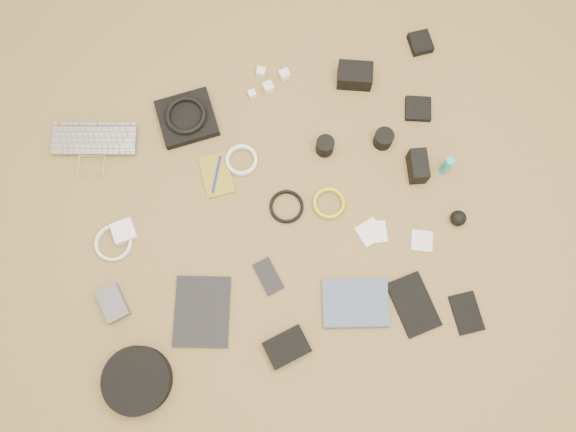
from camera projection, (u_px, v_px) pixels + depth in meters
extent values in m
cube|color=brown|center=(276.00, 217.00, 1.92)|extent=(4.00, 4.00, 0.04)
imported|color=#B6B6BA|center=(94.00, 151.00, 1.94)|extent=(0.34, 0.27, 0.02)
cube|color=black|center=(187.00, 118.00, 1.97)|extent=(0.20, 0.19, 0.03)
torus|color=black|center=(186.00, 115.00, 1.94)|extent=(0.18, 0.18, 0.02)
cube|color=white|center=(252.00, 94.00, 2.00)|extent=(0.03, 0.03, 0.02)
cube|color=white|center=(261.00, 72.00, 2.02)|extent=(0.04, 0.04, 0.03)
cube|color=white|center=(285.00, 75.00, 2.01)|extent=(0.04, 0.04, 0.03)
cube|color=white|center=(268.00, 87.00, 2.00)|extent=(0.04, 0.04, 0.03)
cube|color=black|center=(355.00, 76.00, 1.99)|extent=(0.14, 0.12, 0.07)
cube|color=black|center=(420.00, 43.00, 2.05)|extent=(0.08, 0.09, 0.03)
cube|color=olive|center=(217.00, 175.00, 1.93)|extent=(0.10, 0.15, 0.01)
cylinder|color=#121999|center=(216.00, 174.00, 1.92)|extent=(0.06, 0.13, 0.01)
torus|color=white|center=(242.00, 161.00, 1.94)|extent=(0.14, 0.14, 0.01)
cylinder|color=black|center=(325.00, 146.00, 1.93)|extent=(0.07, 0.07, 0.07)
cylinder|color=black|center=(383.00, 139.00, 1.94)|extent=(0.09, 0.09, 0.06)
cube|color=black|center=(418.00, 109.00, 1.98)|extent=(0.11, 0.11, 0.02)
cube|color=white|center=(124.00, 231.00, 1.87)|extent=(0.08, 0.08, 0.03)
torus|color=white|center=(114.00, 243.00, 1.87)|extent=(0.16, 0.16, 0.01)
torus|color=black|center=(287.00, 207.00, 1.90)|extent=(0.14, 0.14, 0.01)
torus|color=gold|center=(329.00, 204.00, 1.90)|extent=(0.12, 0.12, 0.01)
cube|color=black|center=(418.00, 166.00, 1.90)|extent=(0.07, 0.11, 0.08)
cylinder|color=#1BB09D|center=(447.00, 166.00, 1.89)|extent=(0.03, 0.03, 0.10)
cube|color=#515155|center=(113.00, 303.00, 1.81)|extent=(0.10, 0.13, 0.03)
cube|color=black|center=(202.00, 311.00, 1.81)|extent=(0.23, 0.27, 0.01)
cube|color=black|center=(268.00, 276.00, 1.84)|extent=(0.09, 0.13, 0.01)
cube|color=silver|center=(370.00, 232.00, 1.88)|extent=(0.10, 0.10, 0.01)
cube|color=silver|center=(375.00, 232.00, 1.88)|extent=(0.08, 0.08, 0.01)
cube|color=silver|center=(422.00, 241.00, 1.87)|extent=(0.09, 0.09, 0.01)
sphere|color=black|center=(458.00, 218.00, 1.87)|extent=(0.07, 0.07, 0.05)
cylinder|color=black|center=(137.00, 380.00, 1.74)|extent=(0.25, 0.25, 0.06)
cube|color=black|center=(287.00, 347.00, 1.78)|extent=(0.15, 0.12, 0.03)
imported|color=#41506E|center=(357.00, 328.00, 1.80)|extent=(0.24, 0.20, 0.02)
cube|color=black|center=(414.00, 304.00, 1.82)|extent=(0.14, 0.20, 0.01)
cube|color=black|center=(466.00, 313.00, 1.81)|extent=(0.09, 0.13, 0.01)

